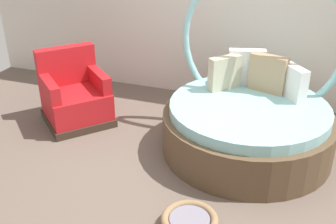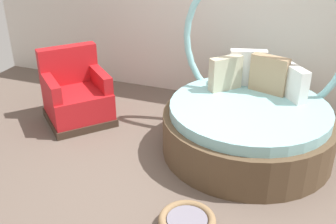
% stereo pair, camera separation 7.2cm
% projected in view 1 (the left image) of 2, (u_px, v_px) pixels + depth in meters
% --- Properties ---
extents(ground_plane, '(8.00, 8.00, 0.02)m').
position_uv_depth(ground_plane, '(195.00, 172.00, 4.34)').
color(ground_plane, '#66564C').
extents(back_wall, '(8.00, 0.12, 2.87)m').
position_uv_depth(back_wall, '(240.00, 0.00, 5.40)').
color(back_wall, silver).
rests_on(back_wall, ground_plane).
extents(round_daybed, '(1.93, 1.93, 2.10)m').
position_uv_depth(round_daybed, '(249.00, 116.00, 4.61)').
color(round_daybed, brown).
rests_on(round_daybed, ground_plane).
extents(red_armchair, '(1.13, 1.13, 0.94)m').
position_uv_depth(red_armchair, '(75.00, 97.00, 5.25)').
color(red_armchair, '#38281E').
rests_on(red_armchair, ground_plane).
extents(pet_basket, '(0.51, 0.51, 0.13)m').
position_uv_depth(pet_basket, '(190.00, 222.00, 3.54)').
color(pet_basket, '#8E704C').
rests_on(pet_basket, ground_plane).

